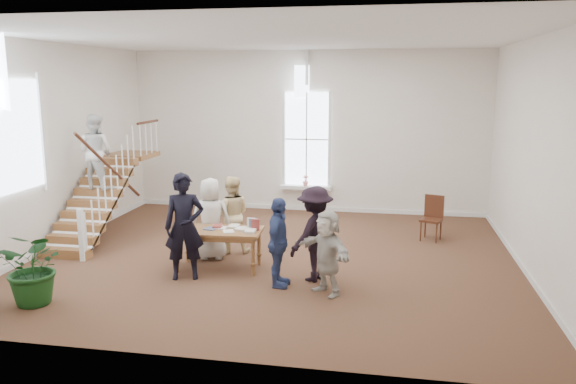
% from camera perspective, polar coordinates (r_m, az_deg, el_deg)
% --- Properties ---
extents(ground, '(10.00, 10.00, 0.00)m').
position_cam_1_polar(ground, '(11.94, -1.33, -6.64)').
color(ground, '#4C311E').
rests_on(ground, ground).
extents(room_shell, '(10.49, 10.00, 10.00)m').
position_cam_1_polar(room_shell, '(16.02, 1.83, -0.52)').
color(room_shell, white).
rests_on(room_shell, ground).
extents(staircase, '(1.10, 4.10, 2.92)m').
position_cam_1_polar(staircase, '(13.76, -18.72, 2.10)').
color(staircase, brown).
rests_on(staircase, ground).
extents(library_table, '(1.74, 0.94, 0.86)m').
position_cam_1_polar(library_table, '(11.14, -7.02, -4.24)').
color(library_table, brown).
rests_on(library_table, ground).
extents(police_officer, '(0.85, 0.68, 2.01)m').
position_cam_1_polar(police_officer, '(10.61, -10.48, -3.47)').
color(police_officer, black).
rests_on(police_officer, ground).
extents(elderly_woman, '(0.93, 0.71, 1.71)m').
position_cam_1_polar(elderly_woman, '(11.76, -7.85, -2.70)').
color(elderly_woman, silver).
rests_on(elderly_woman, ground).
extents(person_yellow, '(0.93, 0.79, 1.67)m').
position_cam_1_polar(person_yellow, '(12.14, -5.77, -2.30)').
color(person_yellow, beige).
rests_on(person_yellow, ground).
extents(woman_cluster_a, '(0.44, 0.97, 1.64)m').
position_cam_1_polar(woman_cluster_a, '(10.08, -1.00, -5.17)').
color(woman_cluster_a, navy).
rests_on(woman_cluster_a, ground).
extents(woman_cluster_b, '(1.20, 1.32, 1.78)m').
position_cam_1_polar(woman_cluster_b, '(10.40, 2.74, -4.26)').
color(woman_cluster_b, black).
rests_on(woman_cluster_b, ground).
extents(woman_cluster_c, '(1.30, 1.29, 1.50)m').
position_cam_1_polar(woman_cluster_c, '(9.78, 3.98, -6.14)').
color(woman_cluster_c, beige).
rests_on(woman_cluster_c, ground).
extents(floor_plant, '(1.22, 1.08, 1.28)m').
position_cam_1_polar(floor_plant, '(10.25, -24.31, -6.97)').
color(floor_plant, '#123B13').
rests_on(floor_plant, ground).
extents(side_chair, '(0.58, 0.58, 1.05)m').
position_cam_1_polar(side_chair, '(13.52, 14.47, -2.28)').
color(side_chair, '#3C1D10').
rests_on(side_chair, ground).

